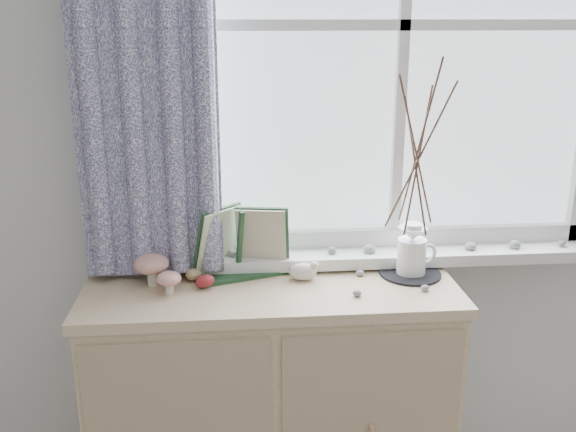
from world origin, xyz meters
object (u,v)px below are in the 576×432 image
(sideboard, at_px, (272,402))
(twig_pitcher, at_px, (418,152))
(toadstool_cluster, at_px, (156,268))
(botanical_book, at_px, (240,244))

(sideboard, distance_m, twig_pitcher, 0.97)
(sideboard, xyz_separation_m, twig_pitcher, (0.47, 0.06, 0.84))
(toadstool_cluster, bearing_deg, twig_pitcher, 2.22)
(sideboard, relative_size, toadstool_cluster, 7.23)
(botanical_book, bearing_deg, twig_pitcher, -19.42)
(botanical_book, xyz_separation_m, twig_pitcher, (0.57, -0.01, 0.29))
(toadstool_cluster, relative_size, twig_pitcher, 0.23)
(sideboard, relative_size, twig_pitcher, 1.65)
(sideboard, bearing_deg, botanical_book, 144.36)
(sideboard, distance_m, botanical_book, 0.56)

